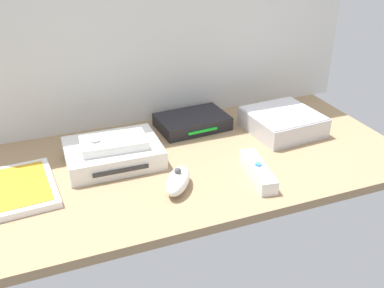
{
  "coord_description": "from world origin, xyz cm",
  "views": [
    {
      "loc": [
        -32.03,
        -82.08,
        50.86
      ],
      "look_at": [
        0.0,
        0.0,
        4.0
      ],
      "focal_mm": 41.12,
      "sensor_mm": 36.0,
      "label": 1
    }
  ],
  "objects": [
    {
      "name": "ground_plane",
      "position": [
        0.0,
        0.0,
        -1.0
      ],
      "size": [
        100.0,
        48.0,
        2.0
      ],
      "primitive_type": "cube",
      "color": "#9E7F5B",
      "rests_on": "ground"
    },
    {
      "name": "remote_wand",
      "position": [
        10.32,
        -12.35,
        1.51
      ],
      "size": [
        5.91,
        15.18,
        3.4
      ],
      "rotation": [
        0.0,
        0.0,
        -0.16
      ],
      "color": "white",
      "rests_on": "ground_plane"
    },
    {
      "name": "game_console",
      "position": [
        -17.07,
        5.58,
        2.2
      ],
      "size": [
        21.2,
        16.7,
        4.4
      ],
      "rotation": [
        0.0,
        0.0,
        -0.01
      ],
      "color": "white",
      "rests_on": "ground_plane"
    },
    {
      "name": "mini_computer",
      "position": [
        27.24,
        5.33,
        2.64
      ],
      "size": [
        18.19,
        18.19,
        5.3
      ],
      "rotation": [
        0.0,
        0.0,
        0.07
      ],
      "color": "silver",
      "rests_on": "ground_plane"
    },
    {
      "name": "remote_classic_pad",
      "position": [
        -16.97,
        4.32,
        5.41
      ],
      "size": [
        14.82,
        8.79,
        2.4
      ],
      "rotation": [
        0.0,
        0.0,
        -0.06
      ],
      "color": "white",
      "rests_on": "game_console"
    },
    {
      "name": "game_case",
      "position": [
        -37.52,
        0.57,
        0.76
      ],
      "size": [
        14.82,
        19.86,
        1.56
      ],
      "rotation": [
        0.0,
        0.0,
        0.07
      ],
      "color": "white",
      "rests_on": "ground_plane"
    },
    {
      "name": "network_router",
      "position": [
        6.22,
        15.69,
        1.7
      ],
      "size": [
        18.79,
        13.27,
        3.4
      ],
      "rotation": [
        0.0,
        0.0,
        0.07
      ],
      "color": "black",
      "rests_on": "ground_plane"
    },
    {
      "name": "remote_nunchuk",
      "position": [
        -7.19,
        -10.43,
        2.04
      ],
      "size": [
        9.19,
        10.77,
        5.1
      ],
      "rotation": [
        0.0,
        0.0,
        -0.58
      ],
      "color": "white",
      "rests_on": "ground_plane"
    }
  ]
}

